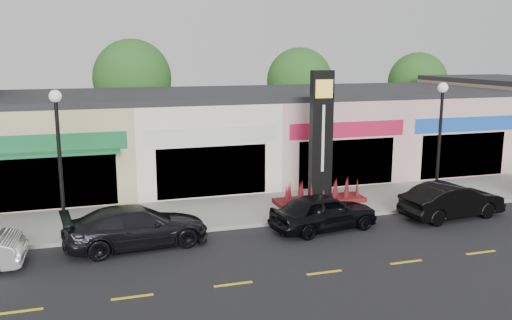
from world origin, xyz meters
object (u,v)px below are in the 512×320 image
object	(u,v)px
lamp_east_near	(440,131)
car_dark_sedan	(137,227)
lamp_west_near	(59,150)
pylon_sign	(321,157)
car_black_sedan	(324,212)
car_black_conv	(452,201)

from	to	relation	value
lamp_east_near	car_dark_sedan	distance (m)	13.82
lamp_west_near	pylon_sign	world-z (taller)	pylon_sign
car_black_sedan	car_black_conv	bearing A→B (deg)	-100.37
car_dark_sedan	pylon_sign	bearing A→B (deg)	-77.07
pylon_sign	car_dark_sedan	xyz separation A→B (m)	(-8.48, -3.00, -1.53)
lamp_west_near	car_black_sedan	size ratio (longest dim) A/B	1.25
pylon_sign	car_black_sedan	distance (m)	3.82
lamp_east_near	car_black_sedan	distance (m)	7.01
car_black_sedan	car_black_conv	distance (m)	5.86
lamp_east_near	car_black_sedan	bearing A→B (deg)	-166.00
pylon_sign	car_black_conv	world-z (taller)	pylon_sign
car_black_sedan	lamp_west_near	bearing A→B (deg)	71.69
lamp_east_near	car_black_sedan	world-z (taller)	lamp_east_near
lamp_west_near	car_black_conv	distance (m)	15.92
car_black_conv	lamp_west_near	bearing A→B (deg)	77.52
lamp_west_near	lamp_east_near	bearing A→B (deg)	0.00
lamp_east_near	pylon_sign	bearing A→B (deg)	161.25
car_black_sedan	car_black_conv	size ratio (longest dim) A/B	0.96
lamp_east_near	pylon_sign	xyz separation A→B (m)	(-5.00, 1.70, -1.20)
car_dark_sedan	car_black_sedan	distance (m)	7.22
lamp_east_near	car_dark_sedan	world-z (taller)	lamp_east_near
lamp_east_near	car_black_sedan	xyz separation A→B (m)	(-6.26, -1.56, -2.73)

